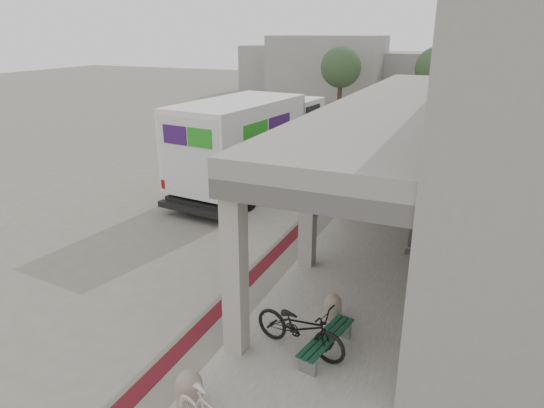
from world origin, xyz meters
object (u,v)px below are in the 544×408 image
at_px(utility_cabinet, 428,243).
at_px(bench, 326,341).
at_px(bicycle_black, 300,327).
at_px(fedex_truck, 253,141).

bearing_deg(utility_cabinet, bench, -99.92).
distance_m(utility_cabinet, bicycle_black, 5.16).
height_order(fedex_truck, utility_cabinet, fedex_truck).
height_order(utility_cabinet, bicycle_black, utility_cabinet).
distance_m(bench, bicycle_black, 0.56).
xyz_separation_m(fedex_truck, bicycle_black, (5.42, -9.17, -1.27)).
xyz_separation_m(utility_cabinet, bicycle_black, (-1.77, -4.84, -0.05)).
bearing_deg(bench, bicycle_black, -158.69).
bearing_deg(bench, fedex_truck, 134.37).
bearing_deg(bench, utility_cabinet, 86.35).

